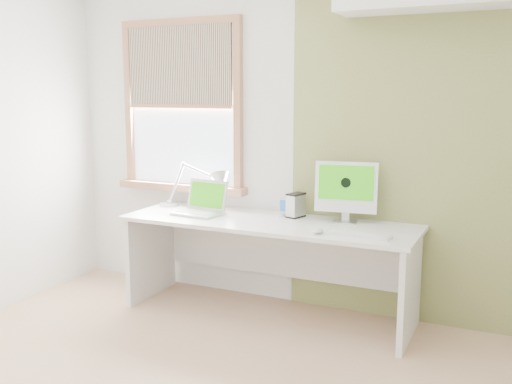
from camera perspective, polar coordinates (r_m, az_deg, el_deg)
The scene contains 11 objects.
room at distance 2.96m, azimuth -8.64°, elevation 2.62°, with size 4.04×3.54×2.64m.
accent_wall at distance 4.25m, azimuth 16.44°, elevation 4.46°, with size 2.00×0.02×2.60m, color olive.
window at distance 4.92m, azimuth -7.38°, elevation 8.29°, with size 1.20×0.14×1.42m.
desk at distance 4.38m, azimuth 1.50°, elevation -5.16°, with size 2.20×0.70×0.73m.
desk_lamp at distance 4.74m, azimuth -4.48°, elevation 0.74°, with size 0.67×0.32×0.37m.
laptop at distance 4.54m, azimuth -5.34°, elevation -1.33°, with size 0.39×0.33×0.25m.
phone_dock at distance 4.44m, azimuth 2.68°, elevation -1.87°, with size 0.08×0.08×0.14m.
external_drive at distance 4.39m, azimuth 3.94°, elevation -1.31°, with size 0.13×0.16×0.19m.
imac at distance 4.24m, azimuth 8.85°, elevation 0.35°, with size 0.46×0.17×0.44m.
keyboard at distance 3.89m, azimuth 9.98°, elevation -4.13°, with size 0.44×0.16×0.02m.
mouse at distance 3.92m, azimuth 6.07°, elevation -3.83°, with size 0.06×0.11×0.03m, color white.
Camera 1 is at (1.63, -2.44, 1.66)m, focal length 40.71 mm.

